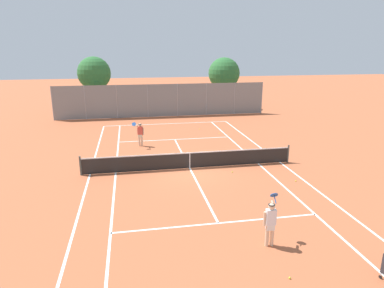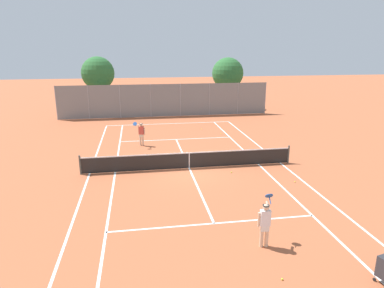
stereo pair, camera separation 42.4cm
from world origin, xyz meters
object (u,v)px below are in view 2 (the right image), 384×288
loose_tennis_ball_0 (295,182)px  tree_behind_left (98,74)px  player_near_side (265,222)px  loose_tennis_ball_2 (282,279)px  loose_tennis_ball_4 (231,172)px  player_far_left (141,133)px  tree_behind_right (227,74)px  loose_tennis_ball_3 (221,134)px  tennis_net (189,160)px  loose_tennis_ball_1 (202,129)px

loose_tennis_ball_0 → tree_behind_left: size_ratio=0.01×
player_near_side → loose_tennis_ball_2: (-0.10, -1.81, -0.89)m
loose_tennis_ball_2 → loose_tennis_ball_4: (0.94, 8.95, 0.00)m
player_near_side → player_far_left: same height
tree_behind_left → tree_behind_right: (13.76, 1.07, -0.22)m
player_far_left → player_near_side: bearing=-73.6°
player_far_left → loose_tennis_ball_3: 6.76m
loose_tennis_ball_3 → loose_tennis_ball_4: 8.68m
player_far_left → tree_behind_left: size_ratio=0.31×
player_far_left → loose_tennis_ball_0: (7.59, -8.06, -0.89)m
loose_tennis_ball_4 → tree_behind_right: (5.04, 20.25, 3.71)m
loose_tennis_ball_3 → loose_tennis_ball_4: size_ratio=1.00×
player_near_side → loose_tennis_ball_4: bearing=83.3°
loose_tennis_ball_2 → tree_behind_right: (5.97, 29.20, 3.71)m
tree_behind_right → loose_tennis_ball_2: bearing=-101.6°
loose_tennis_ball_2 → tennis_net: bearing=97.1°
tennis_net → loose_tennis_ball_0: tennis_net is taller
loose_tennis_ball_0 → loose_tennis_ball_1: bearing=101.8°
loose_tennis_ball_4 → tree_behind_left: bearing=114.5°
loose_tennis_ball_0 → loose_tennis_ball_2: size_ratio=1.00×
loose_tennis_ball_3 → tree_behind_right: size_ratio=0.01×
loose_tennis_ball_4 → loose_tennis_ball_0: bearing=-33.2°
loose_tennis_ball_0 → loose_tennis_ball_3: bearing=97.2°
loose_tennis_ball_0 → loose_tennis_ball_4: 3.38m
loose_tennis_ball_3 → tree_behind_left: (-10.24, 10.64, 3.93)m
loose_tennis_ball_2 → tree_behind_left: 29.45m
tennis_net → loose_tennis_ball_2: size_ratio=181.82×
tennis_net → loose_tennis_ball_4: size_ratio=181.82×
loose_tennis_ball_1 → loose_tennis_ball_0: bearing=-78.2°
tree_behind_right → player_far_left: bearing=-124.9°
tree_behind_right → tennis_net: bearing=-110.6°
loose_tennis_ball_4 → tree_behind_left: tree_behind_left is taller
loose_tennis_ball_4 → loose_tennis_ball_2: bearing=-96.0°
tennis_net → loose_tennis_ball_2: 10.11m
player_far_left → loose_tennis_ball_2: size_ratio=26.88×
player_near_side → tree_behind_right: tree_behind_right is taller
loose_tennis_ball_2 → tree_behind_left: bearing=105.5°
loose_tennis_ball_0 → tree_behind_right: size_ratio=0.01×
loose_tennis_ball_0 → loose_tennis_ball_4: bearing=146.8°
tree_behind_left → tree_behind_right: tree_behind_left is taller
player_far_left → loose_tennis_ball_2: 15.66m
tennis_net → loose_tennis_ball_1: bearing=75.1°
loose_tennis_ball_0 → tree_behind_left: bearing=118.8°
loose_tennis_ball_3 → loose_tennis_ball_4: same height
tennis_net → loose_tennis_ball_0: bearing=-30.3°
player_far_left → tree_behind_left: 13.90m
loose_tennis_ball_1 → tree_behind_left: 13.22m
loose_tennis_ball_1 → loose_tennis_ball_2: same height
tennis_net → loose_tennis_ball_3: tennis_net is taller
player_far_left → tree_behind_right: (9.80, 14.04, 2.82)m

